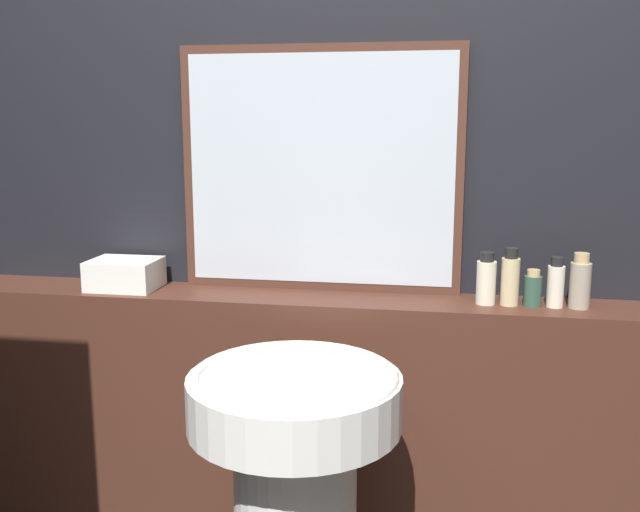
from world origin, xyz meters
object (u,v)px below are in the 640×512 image
object	(u,v)px
hand_soap_bottle	(580,283)
body_wash_bottle	(556,284)
lotion_bottle	(533,289)
shampoo_bottle	(486,280)
towel_stack	(125,274)
conditioner_bottle	(510,279)
mirror	(320,170)

from	to	relation	value
hand_soap_bottle	body_wash_bottle	bearing A→B (deg)	-180.00
lotion_bottle	shampoo_bottle	bearing A→B (deg)	180.00
lotion_bottle	body_wash_bottle	xyz separation A→B (m)	(0.06, -0.00, 0.02)
hand_soap_bottle	towel_stack	bearing A→B (deg)	180.00
shampoo_bottle	hand_soap_bottle	distance (m)	0.25
conditioner_bottle	body_wash_bottle	xyz separation A→B (m)	(0.12, -0.00, -0.01)
lotion_bottle	towel_stack	bearing A→B (deg)	180.00
mirror	conditioner_bottle	distance (m)	0.62
body_wash_bottle	mirror	bearing A→B (deg)	172.22
mirror	hand_soap_bottle	bearing A→B (deg)	-7.12
shampoo_bottle	hand_soap_bottle	bearing A→B (deg)	-0.00
lotion_bottle	conditioner_bottle	bearing A→B (deg)	180.00
shampoo_bottle	lotion_bottle	size ratio (longest dim) A/B	1.44
body_wash_bottle	towel_stack	bearing A→B (deg)	180.00
lotion_bottle	hand_soap_bottle	size ratio (longest dim) A/B	0.67
towel_stack	lotion_bottle	size ratio (longest dim) A/B	1.98
mirror	shampoo_bottle	distance (m)	0.56
shampoo_bottle	lotion_bottle	bearing A→B (deg)	-0.00
towel_stack	conditioner_bottle	bearing A→B (deg)	0.00
mirror	towel_stack	xyz separation A→B (m)	(-0.58, -0.09, -0.31)
mirror	lotion_bottle	xyz separation A→B (m)	(0.60, -0.09, -0.31)
towel_stack	shampoo_bottle	xyz separation A→B (m)	(1.06, 0.00, 0.02)
towel_stack	body_wash_bottle	world-z (taller)	body_wash_bottle
towel_stack	hand_soap_bottle	bearing A→B (deg)	0.00
shampoo_bottle	conditioner_bottle	xyz separation A→B (m)	(0.06, -0.00, 0.01)
mirror	hand_soap_bottle	world-z (taller)	mirror
towel_stack	conditioner_bottle	xyz separation A→B (m)	(1.12, 0.00, 0.03)
towel_stack	body_wash_bottle	size ratio (longest dim) A/B	1.46
towel_stack	conditioner_bottle	world-z (taller)	conditioner_bottle
body_wash_bottle	hand_soap_bottle	xyz separation A→B (m)	(0.06, 0.00, 0.01)
towel_stack	mirror	bearing A→B (deg)	8.85
lotion_bottle	hand_soap_bottle	bearing A→B (deg)	0.00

